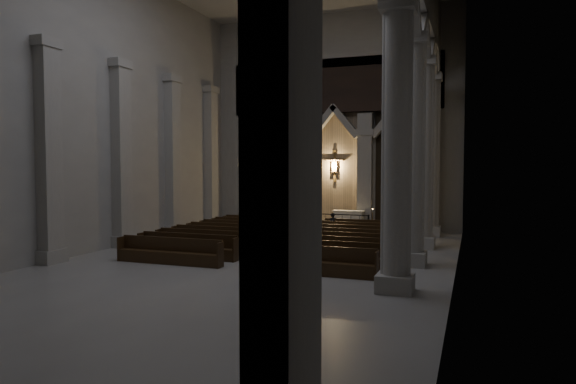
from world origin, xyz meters
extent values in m
plane|color=gray|center=(0.00, 0.00, 0.00)|extent=(24.00, 24.00, 0.00)
cube|color=#9C9A92|center=(0.00, 12.00, 6.00)|extent=(14.00, 0.10, 12.00)
cube|color=#9C9A92|center=(-7.00, 0.00, 6.00)|extent=(0.10, 24.00, 12.00)
cube|color=#9C9A92|center=(7.00, 0.00, 6.00)|extent=(0.10, 24.00, 12.00)
cube|color=#A19E96|center=(-5.40, 11.50, 3.20)|extent=(0.80, 0.50, 6.40)
cube|color=#A19E96|center=(-5.40, 11.50, 0.25)|extent=(1.05, 0.70, 0.50)
cube|color=#A19E96|center=(-5.40, 11.50, 5.35)|extent=(1.00, 0.65, 0.35)
cube|color=#A19E96|center=(-1.80, 11.50, 3.20)|extent=(0.80, 0.50, 6.40)
cube|color=#A19E96|center=(-1.80, 11.50, 0.25)|extent=(1.05, 0.70, 0.50)
cube|color=#A19E96|center=(-1.80, 11.50, 5.35)|extent=(1.00, 0.65, 0.35)
cube|color=#A19E96|center=(1.80, 11.50, 3.20)|extent=(0.80, 0.50, 6.40)
cube|color=#A19E96|center=(1.80, 11.50, 0.25)|extent=(1.05, 0.70, 0.50)
cube|color=#A19E96|center=(1.80, 11.50, 5.35)|extent=(1.00, 0.65, 0.35)
cube|color=#A19E96|center=(5.40, 11.50, 3.20)|extent=(0.80, 0.50, 6.40)
cube|color=#A19E96|center=(5.40, 11.50, 0.25)|extent=(1.05, 0.70, 0.50)
cube|color=#A19E96|center=(5.40, 11.50, 5.35)|extent=(1.00, 0.65, 0.35)
cube|color=black|center=(-3.60, 11.85, 3.50)|extent=(2.60, 0.15, 7.00)
cube|color=#9E8566|center=(0.00, 11.85, 3.50)|extent=(2.60, 0.15, 7.00)
cube|color=black|center=(3.60, 11.85, 3.50)|extent=(2.60, 0.15, 7.00)
cube|color=black|center=(0.00, 11.50, 8.00)|extent=(12.00, 0.50, 3.00)
cube|color=#A19E96|center=(-6.20, 11.50, 4.50)|extent=(1.60, 0.50, 9.00)
cube|color=#A19E96|center=(6.20, 11.50, 4.50)|extent=(1.60, 0.50, 9.00)
cube|color=#A19E96|center=(0.00, 11.50, 10.50)|extent=(14.00, 0.50, 3.00)
plane|color=#EED16B|center=(0.00, 11.82, 3.50)|extent=(1.50, 0.00, 1.50)
cube|color=brown|center=(0.00, 11.73, 3.50)|extent=(0.13, 0.08, 1.80)
cube|color=brown|center=(0.00, 11.73, 3.85)|extent=(1.10, 0.08, 0.13)
cube|color=tan|center=(0.00, 11.67, 3.45)|extent=(0.26, 0.10, 0.60)
sphere|color=tan|center=(0.00, 11.67, 3.85)|extent=(0.17, 0.17, 0.17)
cylinder|color=tan|center=(-0.26, 11.67, 3.82)|extent=(0.45, 0.08, 0.08)
cylinder|color=tan|center=(0.26, 11.67, 3.82)|extent=(0.45, 0.08, 0.08)
cube|color=#A19E96|center=(5.50, 9.50, 0.25)|extent=(1.00, 1.00, 0.50)
cylinder|color=#A19E96|center=(5.50, 9.50, 4.00)|extent=(0.70, 0.70, 7.50)
cube|color=#A19E96|center=(5.50, 9.50, 7.85)|extent=(0.95, 0.95, 0.35)
cube|color=#A19E96|center=(5.50, 5.50, 0.25)|extent=(1.00, 1.00, 0.50)
cylinder|color=#A19E96|center=(5.50, 5.50, 4.00)|extent=(0.70, 0.70, 7.50)
cube|color=#A19E96|center=(5.50, 5.50, 7.85)|extent=(0.95, 0.95, 0.35)
cube|color=#A19E96|center=(5.50, 1.50, 0.25)|extent=(1.00, 1.00, 0.50)
cylinder|color=#A19E96|center=(5.50, 1.50, 4.00)|extent=(0.70, 0.70, 7.50)
cube|color=#A19E96|center=(5.50, 1.50, 7.85)|extent=(0.95, 0.95, 0.35)
cube|color=#A19E96|center=(5.50, -2.50, 0.25)|extent=(1.00, 1.00, 0.50)
cylinder|color=#A19E96|center=(5.50, -2.50, 4.00)|extent=(0.70, 0.70, 7.50)
cube|color=#A19E96|center=(5.50, -2.50, 7.85)|extent=(0.95, 0.95, 0.35)
cube|color=#A19E96|center=(5.50, 11.40, 4.60)|extent=(0.55, 1.20, 9.20)
cube|color=#A19E96|center=(5.50, -11.40, 4.60)|extent=(0.55, 1.20, 9.20)
cube|color=#A19E96|center=(-6.75, 9.50, 0.25)|extent=(0.60, 1.00, 0.50)
cube|color=#A19E96|center=(-6.75, 9.50, 4.00)|extent=(0.50, 0.80, 7.50)
cube|color=#A19E96|center=(-6.75, 9.50, 7.85)|extent=(0.60, 1.00, 0.35)
cube|color=#A19E96|center=(-6.75, 5.50, 0.25)|extent=(0.60, 1.00, 0.50)
cube|color=#A19E96|center=(-6.75, 5.50, 4.00)|extent=(0.50, 0.80, 7.50)
cube|color=#A19E96|center=(-6.75, 5.50, 7.85)|extent=(0.60, 1.00, 0.35)
cube|color=#A19E96|center=(-6.75, 1.50, 0.25)|extent=(0.60, 1.00, 0.50)
cube|color=#A19E96|center=(-6.75, 1.50, 4.00)|extent=(0.50, 0.80, 7.50)
cube|color=#A19E96|center=(-6.75, 1.50, 7.85)|extent=(0.60, 1.00, 0.35)
cube|color=#A19E96|center=(-6.75, -2.50, 0.25)|extent=(0.60, 1.00, 0.50)
cube|color=#A19E96|center=(-6.75, -2.50, 4.00)|extent=(0.50, 0.80, 7.50)
cube|color=#A19E96|center=(-6.75, -2.50, 7.85)|extent=(0.60, 1.00, 0.35)
cube|color=#A19E96|center=(0.00, 10.60, 0.07)|extent=(8.50, 2.60, 0.15)
cube|color=beige|center=(1.03, 10.85, 0.57)|extent=(1.59, 0.62, 0.84)
cube|color=silver|center=(1.03, 10.85, 1.01)|extent=(1.72, 0.69, 0.04)
cube|color=black|center=(0.00, 9.76, 0.90)|extent=(4.71, 0.05, 0.05)
cube|color=black|center=(-2.36, 9.76, 0.47)|extent=(0.09, 0.09, 0.94)
cube|color=black|center=(2.36, 9.76, 0.47)|extent=(0.09, 0.09, 0.94)
cylinder|color=black|center=(-1.89, 9.76, 0.44)|extent=(0.02, 0.02, 0.87)
cylinder|color=black|center=(-1.41, 9.76, 0.44)|extent=(0.02, 0.02, 0.87)
cylinder|color=black|center=(-0.94, 9.76, 0.44)|extent=(0.02, 0.02, 0.87)
cylinder|color=black|center=(-0.47, 9.76, 0.44)|extent=(0.02, 0.02, 0.87)
cylinder|color=black|center=(0.00, 9.76, 0.44)|extent=(0.02, 0.02, 0.87)
cylinder|color=black|center=(0.47, 9.76, 0.44)|extent=(0.02, 0.02, 0.87)
cylinder|color=black|center=(0.94, 9.76, 0.44)|extent=(0.02, 0.02, 0.87)
cylinder|color=black|center=(1.41, 9.76, 0.44)|extent=(0.02, 0.02, 0.87)
cylinder|color=black|center=(1.89, 9.76, 0.44)|extent=(0.02, 0.02, 0.87)
cylinder|color=olive|center=(-3.35, 9.01, 0.02)|extent=(0.23, 0.23, 0.05)
cylinder|color=olive|center=(-3.35, 9.01, 0.58)|extent=(0.03, 0.03, 1.11)
cylinder|color=olive|center=(-3.35, 9.01, 1.14)|extent=(0.12, 0.12, 0.02)
cylinder|color=beige|center=(-3.35, 9.01, 1.24)|extent=(0.05, 0.05, 0.19)
sphere|color=#ECA052|center=(-3.35, 9.01, 1.35)|extent=(0.04, 0.04, 0.04)
cylinder|color=olive|center=(2.58, 9.67, 0.02)|extent=(0.21, 0.21, 0.04)
cylinder|color=olive|center=(2.58, 9.67, 0.54)|extent=(0.03, 0.03, 1.03)
cylinder|color=olive|center=(2.58, 9.67, 1.05)|extent=(0.11, 0.11, 0.02)
cylinder|color=beige|center=(2.58, 9.67, 1.15)|extent=(0.04, 0.04, 0.18)
sphere|color=#ECA052|center=(2.58, 9.67, 1.25)|extent=(0.04, 0.04, 0.04)
cube|color=black|center=(-2.70, 7.26, 0.22)|extent=(4.10, 0.39, 0.44)
cube|color=black|center=(-2.70, 7.45, 0.68)|extent=(4.10, 0.07, 0.49)
cube|color=black|center=(-4.75, 7.26, 0.44)|extent=(0.06, 0.44, 0.88)
cube|color=black|center=(-0.65, 7.26, 0.44)|extent=(0.06, 0.44, 0.88)
cube|color=black|center=(2.70, 7.26, 0.22)|extent=(4.10, 0.39, 0.44)
cube|color=black|center=(2.70, 7.45, 0.68)|extent=(4.10, 0.07, 0.49)
cube|color=black|center=(0.65, 7.26, 0.44)|extent=(0.06, 0.44, 0.88)
cube|color=black|center=(4.75, 7.26, 0.44)|extent=(0.06, 0.44, 0.88)
cube|color=black|center=(-2.70, 6.06, 0.22)|extent=(4.10, 0.39, 0.44)
cube|color=black|center=(-2.70, 6.25, 0.68)|extent=(4.10, 0.07, 0.49)
cube|color=black|center=(-4.75, 6.06, 0.44)|extent=(0.06, 0.44, 0.88)
cube|color=black|center=(-0.65, 6.06, 0.44)|extent=(0.06, 0.44, 0.88)
cube|color=black|center=(2.70, 6.06, 0.22)|extent=(4.10, 0.39, 0.44)
cube|color=black|center=(2.70, 6.25, 0.68)|extent=(4.10, 0.07, 0.49)
cube|color=black|center=(0.65, 6.06, 0.44)|extent=(0.06, 0.44, 0.88)
cube|color=black|center=(4.75, 6.06, 0.44)|extent=(0.06, 0.44, 0.88)
cube|color=black|center=(-2.70, 4.86, 0.22)|extent=(4.10, 0.39, 0.44)
cube|color=black|center=(-2.70, 5.04, 0.68)|extent=(4.10, 0.07, 0.49)
cube|color=black|center=(-4.75, 4.86, 0.44)|extent=(0.06, 0.44, 0.88)
cube|color=black|center=(-0.65, 4.86, 0.44)|extent=(0.06, 0.44, 0.88)
cube|color=black|center=(2.70, 4.86, 0.22)|extent=(4.10, 0.39, 0.44)
cube|color=black|center=(2.70, 5.04, 0.68)|extent=(4.10, 0.07, 0.49)
cube|color=black|center=(0.65, 4.86, 0.44)|extent=(0.06, 0.44, 0.88)
cube|color=black|center=(4.75, 4.86, 0.44)|extent=(0.06, 0.44, 0.88)
cube|color=black|center=(-2.70, 3.65, 0.22)|extent=(4.10, 0.39, 0.44)
cube|color=black|center=(-2.70, 3.84, 0.68)|extent=(4.10, 0.07, 0.49)
cube|color=black|center=(-4.75, 3.65, 0.44)|extent=(0.06, 0.44, 0.88)
cube|color=black|center=(-0.65, 3.65, 0.44)|extent=(0.06, 0.44, 0.88)
cube|color=black|center=(2.70, 3.65, 0.22)|extent=(4.10, 0.39, 0.44)
cube|color=black|center=(2.70, 3.84, 0.68)|extent=(4.10, 0.07, 0.49)
cube|color=black|center=(0.65, 3.65, 0.44)|extent=(0.06, 0.44, 0.88)
cube|color=black|center=(4.75, 3.65, 0.44)|extent=(0.06, 0.44, 0.88)
cube|color=black|center=(-2.70, 2.45, 0.22)|extent=(4.10, 0.39, 0.44)
cube|color=black|center=(-2.70, 2.63, 0.68)|extent=(4.10, 0.07, 0.49)
cube|color=black|center=(-4.75, 2.45, 0.44)|extent=(0.06, 0.44, 0.88)
cube|color=black|center=(-0.65, 2.45, 0.44)|extent=(0.06, 0.44, 0.88)
cube|color=black|center=(2.70, 2.45, 0.22)|extent=(4.10, 0.39, 0.44)
cube|color=black|center=(2.70, 2.63, 0.68)|extent=(4.10, 0.07, 0.49)
cube|color=black|center=(0.65, 2.45, 0.44)|extent=(0.06, 0.44, 0.88)
cube|color=black|center=(4.75, 2.45, 0.44)|extent=(0.06, 0.44, 0.88)
cube|color=black|center=(-2.70, 1.24, 0.22)|extent=(4.10, 0.39, 0.44)
cube|color=black|center=(-2.70, 1.43, 0.68)|extent=(4.10, 0.07, 0.49)
cube|color=black|center=(-4.75, 1.24, 0.44)|extent=(0.06, 0.44, 0.88)
cube|color=black|center=(-0.65, 1.24, 0.44)|extent=(0.06, 0.44, 0.88)
cube|color=black|center=(2.70, 1.24, 0.22)|extent=(4.10, 0.39, 0.44)
cube|color=black|center=(2.70, 1.43, 0.68)|extent=(4.10, 0.07, 0.49)
cube|color=black|center=(0.65, 1.24, 0.44)|extent=(0.06, 0.44, 0.88)
cube|color=black|center=(4.75, 1.24, 0.44)|extent=(0.06, 0.44, 0.88)
cube|color=black|center=(-2.70, 0.04, 0.22)|extent=(4.10, 0.39, 0.44)
cube|color=black|center=(-2.70, 0.22, 0.68)|extent=(4.10, 0.07, 0.49)
cube|color=black|center=(-4.75, 0.04, 0.44)|extent=(0.06, 0.44, 0.88)
cube|color=black|center=(-0.65, 0.04, 0.44)|extent=(0.06, 0.44, 0.88)
cube|color=black|center=(2.70, 0.04, 0.22)|extent=(4.10, 0.39, 0.44)
cube|color=black|center=(2.70, 0.22, 0.68)|extent=(4.10, 0.07, 0.49)
cube|color=black|center=(0.65, 0.04, 0.44)|extent=(0.06, 0.44, 0.88)
cube|color=black|center=(4.75, 0.04, 0.44)|extent=(0.06, 0.44, 0.88)
cube|color=black|center=(-2.70, -1.17, 0.22)|extent=(4.10, 0.39, 0.44)
cube|color=black|center=(-2.70, -0.98, 0.68)|extent=(4.10, 0.07, 0.49)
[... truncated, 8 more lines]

